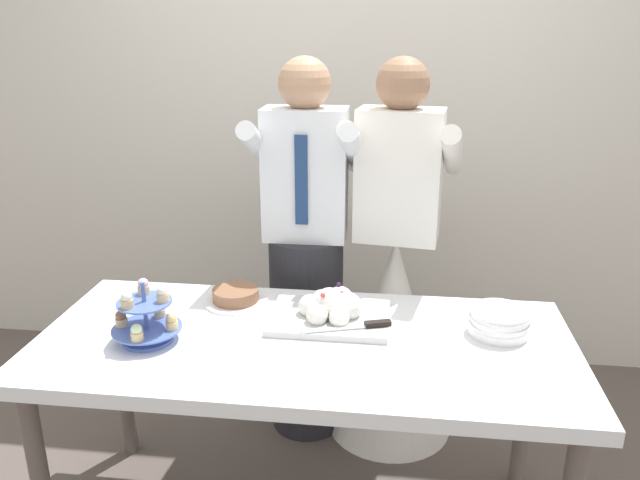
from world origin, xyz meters
TOP-DOWN VIEW (x-y plane):
  - rear_wall at (0.00, 1.38)m, footprint 5.20×0.10m
  - dessert_table at (0.00, 0.00)m, footprint 1.80×0.80m
  - cupcake_stand at (-0.51, -0.08)m, footprint 0.23×0.23m
  - main_cake_tray at (0.08, 0.15)m, footprint 0.43×0.32m
  - plate_stack at (0.65, 0.11)m, footprint 0.21×0.20m
  - round_cake at (-0.30, 0.25)m, footprint 0.24×0.24m
  - person_groom at (-0.08, 0.63)m, footprint 0.46×0.49m
  - person_bride at (0.30, 0.65)m, footprint 0.56×0.56m

SIDE VIEW (x-z plane):
  - person_bride at x=0.30m, z-range -0.25..1.41m
  - dessert_table at x=0.00m, z-range 0.31..1.09m
  - person_groom at x=-0.08m, z-range -0.08..1.58m
  - round_cake at x=-0.30m, z-range 0.77..0.83m
  - main_cake_tray at x=0.08m, z-range 0.75..0.88m
  - plate_stack at x=0.65m, z-range 0.77..0.86m
  - cupcake_stand at x=-0.51m, z-range 0.75..0.96m
  - rear_wall at x=0.00m, z-range 0.00..2.90m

